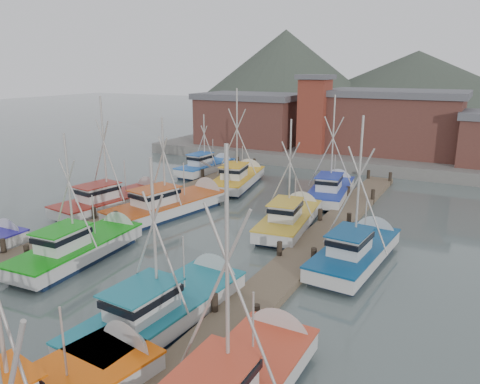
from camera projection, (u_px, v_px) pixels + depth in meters
The scene contains 19 objects.
ground at pixel (137, 274), 24.74m from camera, with size 260.00×260.00×0.00m, color #50605D.
dock_left at pixel (95, 227), 31.32m from camera, with size 2.30×46.00×1.50m.
dock_right at pixel (289, 268), 24.95m from camera, with size 2.30×46.00×1.50m.
quay at pixel (340, 153), 56.11m from camera, with size 44.00×16.00×1.20m, color slate.
shed_left at pixel (251, 118), 58.43m from camera, with size 12.72×8.48×6.20m.
shed_center at pixel (394, 121), 52.31m from camera, with size 14.84×9.54×6.90m.
lookout_tower at pixel (314, 113), 52.32m from camera, with size 3.60×3.60×8.50m.
distant_hills at pixel (382, 104), 134.97m from camera, with size 175.00×140.00×42.00m.
boat_4 at pixel (84, 246), 26.71m from camera, with size 3.34×9.10×8.00m.
boat_5 at pixel (170, 306), 20.07m from camera, with size 3.56×9.55×8.11m.
boat_7 at pixel (239, 384), 15.11m from camera, with size 3.82×9.00×9.41m.
boat_8 at pixel (174, 204), 34.91m from camera, with size 5.07×10.67×8.16m.
boat_9 at pixel (291, 218), 31.69m from camera, with size 3.67×8.89×8.13m.
boat_10 at pixel (116, 200), 35.90m from camera, with size 4.23×9.73×9.42m.
boat_11 at pixel (358, 250), 26.10m from camera, with size 3.64×8.98×8.97m.
boat_12 at pixel (239, 178), 42.98m from camera, with size 4.55×9.61×9.61m.
boat_13 at pixel (332, 190), 38.90m from camera, with size 3.83×9.13×9.24m.
boat_14 at pixel (208, 167), 47.90m from camera, with size 2.93×8.09×6.66m.
gull_far at pixel (213, 165), 22.02m from camera, with size 1.54×0.66×0.24m.
Camera 1 is at (15.52, -17.52, 10.63)m, focal length 35.00 mm.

